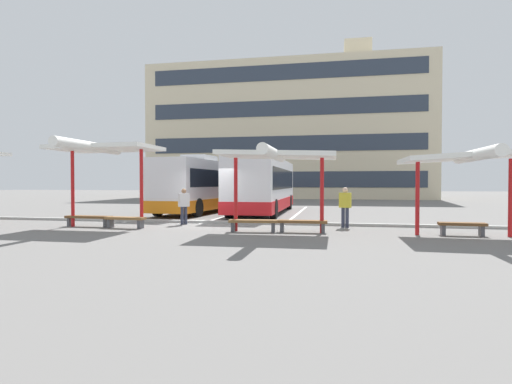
{
  "coord_description": "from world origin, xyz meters",
  "views": [
    {
      "loc": [
        5.89,
        -17.45,
        1.8
      ],
      "look_at": [
        2.07,
        2.02,
        1.37
      ],
      "focal_mm": 28.6,
      "sensor_mm": 36.0,
      "label": 1
    }
  ],
  "objects_px": {
    "bench_6": "(462,226)",
    "waiting_passenger_1": "(345,204)",
    "coach_bus_1": "(263,186)",
    "waiting_passenger_0": "(184,204)",
    "bench_2": "(89,218)",
    "waiting_shelter_3": "(466,158)",
    "bench_4": "(253,223)",
    "bench_5": "(303,223)",
    "waiting_shelter_2": "(277,156)",
    "bench_3": "(125,220)",
    "coach_bus_0": "(209,186)",
    "waiting_shelter_1": "(103,150)"
  },
  "relations": [
    {
      "from": "bench_6",
      "to": "waiting_passenger_1",
      "type": "relative_size",
      "value": 0.94
    },
    {
      "from": "coach_bus_1",
      "to": "waiting_passenger_0",
      "type": "height_order",
      "value": "coach_bus_1"
    },
    {
      "from": "bench_2",
      "to": "waiting_shelter_3",
      "type": "bearing_deg",
      "value": -2.06
    },
    {
      "from": "coach_bus_1",
      "to": "waiting_passenger_0",
      "type": "xyz_separation_m",
      "value": [
        -2.22,
        -7.31,
        -0.76
      ]
    },
    {
      "from": "bench_4",
      "to": "bench_5",
      "type": "bearing_deg",
      "value": 5.71
    },
    {
      "from": "waiting_shelter_2",
      "to": "bench_4",
      "type": "xyz_separation_m",
      "value": [
        -0.9,
        0.1,
        -2.42
      ]
    },
    {
      "from": "bench_3",
      "to": "bench_6",
      "type": "distance_m",
      "value": 12.49
    },
    {
      "from": "bench_2",
      "to": "bench_3",
      "type": "distance_m",
      "value": 1.82
    },
    {
      "from": "waiting_shelter_2",
      "to": "waiting_passenger_1",
      "type": "height_order",
      "value": "waiting_shelter_2"
    },
    {
      "from": "waiting_shelter_2",
      "to": "bench_5",
      "type": "bearing_deg",
      "value": 17.12
    },
    {
      "from": "coach_bus_0",
      "to": "coach_bus_1",
      "type": "height_order",
      "value": "coach_bus_1"
    },
    {
      "from": "coach_bus_0",
      "to": "waiting_shelter_1",
      "type": "distance_m",
      "value": 10.51
    },
    {
      "from": "bench_3",
      "to": "waiting_shelter_3",
      "type": "height_order",
      "value": "waiting_shelter_3"
    },
    {
      "from": "coach_bus_0",
      "to": "bench_4",
      "type": "bearing_deg",
      "value": -64.44
    },
    {
      "from": "bench_4",
      "to": "waiting_passenger_1",
      "type": "distance_m",
      "value": 4.06
    },
    {
      "from": "bench_4",
      "to": "waiting_shelter_2",
      "type": "bearing_deg",
      "value": -6.15
    },
    {
      "from": "bench_4",
      "to": "waiting_shelter_3",
      "type": "bearing_deg",
      "value": 0.01
    },
    {
      "from": "waiting_shelter_1",
      "to": "bench_6",
      "type": "height_order",
      "value": "waiting_shelter_1"
    },
    {
      "from": "bench_6",
      "to": "waiting_shelter_2",
      "type": "bearing_deg",
      "value": -175.98
    },
    {
      "from": "waiting_shelter_1",
      "to": "bench_5",
      "type": "distance_m",
      "value": 8.43
    },
    {
      "from": "coach_bus_1",
      "to": "waiting_shelter_1",
      "type": "xyz_separation_m",
      "value": [
        -4.87,
        -9.3,
        1.48
      ]
    },
    {
      "from": "bench_4",
      "to": "waiting_passenger_0",
      "type": "relative_size",
      "value": 1.16
    },
    {
      "from": "waiting_shelter_1",
      "to": "waiting_shelter_2",
      "type": "bearing_deg",
      "value": -1.88
    },
    {
      "from": "coach_bus_0",
      "to": "waiting_passenger_0",
      "type": "xyz_separation_m",
      "value": [
        1.5,
        -8.35,
        -0.72
      ]
    },
    {
      "from": "bench_2",
      "to": "bench_6",
      "type": "bearing_deg",
      "value": -0.67
    },
    {
      "from": "coach_bus_1",
      "to": "waiting_shelter_2",
      "type": "bearing_deg",
      "value": -77.06
    },
    {
      "from": "coach_bus_0",
      "to": "waiting_shelter_2",
      "type": "relative_size",
      "value": 2.74
    },
    {
      "from": "coach_bus_0",
      "to": "waiting_passenger_1",
      "type": "distance_m",
      "value": 11.79
    },
    {
      "from": "waiting_shelter_2",
      "to": "waiting_passenger_1",
      "type": "xyz_separation_m",
      "value": [
        2.46,
        2.3,
        -1.82
      ]
    },
    {
      "from": "coach_bus_1",
      "to": "waiting_passenger_1",
      "type": "relative_size",
      "value": 6.65
    },
    {
      "from": "bench_5",
      "to": "bench_6",
      "type": "height_order",
      "value": "same"
    },
    {
      "from": "waiting_shelter_1",
      "to": "bench_4",
      "type": "bearing_deg",
      "value": -1.26
    },
    {
      "from": "coach_bus_1",
      "to": "bench_4",
      "type": "bearing_deg",
      "value": -82.21
    },
    {
      "from": "coach_bus_0",
      "to": "waiting_passenger_1",
      "type": "bearing_deg",
      "value": -44.67
    },
    {
      "from": "bench_3",
      "to": "waiting_passenger_0",
      "type": "distance_m",
      "value": 2.61
    },
    {
      "from": "bench_3",
      "to": "bench_5",
      "type": "distance_m",
      "value": 7.06
    },
    {
      "from": "coach_bus_1",
      "to": "waiting_shelter_2",
      "type": "relative_size",
      "value": 2.37
    },
    {
      "from": "waiting_passenger_1",
      "to": "coach_bus_0",
      "type": "bearing_deg",
      "value": 135.33
    },
    {
      "from": "bench_6",
      "to": "waiting_passenger_0",
      "type": "distance_m",
      "value": 10.9
    },
    {
      "from": "coach_bus_0",
      "to": "bench_4",
      "type": "distance_m",
      "value": 11.68
    },
    {
      "from": "waiting_shelter_2",
      "to": "waiting_passenger_0",
      "type": "relative_size",
      "value": 2.92
    },
    {
      "from": "coach_bus_0",
      "to": "waiting_shelter_1",
      "type": "xyz_separation_m",
      "value": [
        -1.15,
        -10.34,
        1.51
      ]
    },
    {
      "from": "coach_bus_1",
      "to": "coach_bus_0",
      "type": "bearing_deg",
      "value": 164.37
    },
    {
      "from": "coach_bus_0",
      "to": "waiting_shelter_2",
      "type": "height_order",
      "value": "coach_bus_0"
    },
    {
      "from": "bench_5",
      "to": "waiting_passenger_1",
      "type": "distance_m",
      "value": 2.62
    },
    {
      "from": "waiting_passenger_1",
      "to": "coach_bus_1",
      "type": "bearing_deg",
      "value": 122.73
    },
    {
      "from": "bench_2",
      "to": "bench_5",
      "type": "height_order",
      "value": "same"
    },
    {
      "from": "bench_2",
      "to": "waiting_passenger_1",
      "type": "bearing_deg",
      "value": 9.2
    },
    {
      "from": "waiting_shelter_2",
      "to": "waiting_passenger_0",
      "type": "xyz_separation_m",
      "value": [
        -4.41,
        2.22,
        -1.87
      ]
    },
    {
      "from": "coach_bus_1",
      "to": "bench_5",
      "type": "height_order",
      "value": "coach_bus_1"
    }
  ]
}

